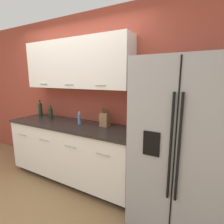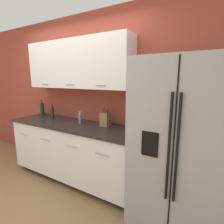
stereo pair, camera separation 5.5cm
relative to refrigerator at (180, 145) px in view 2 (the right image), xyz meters
The scene contains 8 objects.
ground_plane 2.17m from the refrigerator, 149.95° to the right, with size 14.00×14.00×0.00m, color olive.
wall_back 1.79m from the refrigerator, 168.03° to the left, with size 10.00×0.39×2.60m.
counter_unit 1.66m from the refrigerator, behind, with size 2.16×0.64×0.92m.
refrigerator is the anchor object (origin of this frame).
knife_block 1.09m from the refrigerator, behind, with size 0.12×0.12×0.29m.
wine_bottle 2.48m from the refrigerator, behind, with size 0.07×0.07×0.29m.
soap_dispenser 1.48m from the refrigerator, behind, with size 0.05×0.04×0.19m.
oil_bottle 2.15m from the refrigerator, behind, with size 0.06×0.06×0.23m.
Camera 2 is at (1.97, -0.91, 1.62)m, focal length 28.00 mm.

